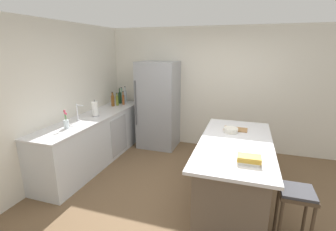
{
  "coord_description": "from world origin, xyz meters",
  "views": [
    {
      "loc": [
        0.6,
        -3.02,
        2.15
      ],
      "look_at": [
        -0.68,
        0.92,
        1.0
      ],
      "focal_mm": 25.86,
      "sensor_mm": 36.0,
      "label": 1
    }
  ],
  "objects_px": {
    "flower_vase": "(66,122)",
    "olive_oil_bottle": "(117,100)",
    "vinegar_bottle": "(123,99)",
    "soda_bottle": "(125,96)",
    "wine_bottle": "(120,97)",
    "whiskey_bottle": "(113,100)",
    "cutting_board": "(235,129)",
    "gin_bottle": "(122,96)",
    "sink_faucet": "(78,112)",
    "paper_towel_roll": "(95,109)",
    "mixing_bowl": "(231,130)",
    "kitchen_island": "(233,171)",
    "bar_stool": "(296,200)",
    "cookbook_stack": "(249,159)",
    "refrigerator": "(158,105)"
  },
  "relations": [
    {
      "from": "sink_faucet",
      "to": "cookbook_stack",
      "type": "xyz_separation_m",
      "value": [
        2.83,
        -0.72,
        -0.14
      ]
    },
    {
      "from": "paper_towel_roll",
      "to": "olive_oil_bottle",
      "type": "height_order",
      "value": "paper_towel_roll"
    },
    {
      "from": "kitchen_island",
      "to": "flower_vase",
      "type": "bearing_deg",
      "value": -173.51
    },
    {
      "from": "sink_faucet",
      "to": "mixing_bowl",
      "type": "xyz_separation_m",
      "value": [
        2.56,
        0.27,
        -0.14
      ]
    },
    {
      "from": "soda_bottle",
      "to": "cookbook_stack",
      "type": "relative_size",
      "value": 1.38
    },
    {
      "from": "refrigerator",
      "to": "cutting_board",
      "type": "xyz_separation_m",
      "value": [
        1.71,
        -1.08,
        -0.03
      ]
    },
    {
      "from": "vinegar_bottle",
      "to": "soda_bottle",
      "type": "bearing_deg",
      "value": 108.96
    },
    {
      "from": "paper_towel_roll",
      "to": "mixing_bowl",
      "type": "distance_m",
      "value": 2.48
    },
    {
      "from": "vinegar_bottle",
      "to": "olive_oil_bottle",
      "type": "bearing_deg",
      "value": -129.86
    },
    {
      "from": "sink_faucet",
      "to": "soda_bottle",
      "type": "height_order",
      "value": "soda_bottle"
    },
    {
      "from": "olive_oil_bottle",
      "to": "refrigerator",
      "type": "bearing_deg",
      "value": 15.49
    },
    {
      "from": "olive_oil_bottle",
      "to": "cookbook_stack",
      "type": "height_order",
      "value": "olive_oil_bottle"
    },
    {
      "from": "wine_bottle",
      "to": "vinegar_bottle",
      "type": "relative_size",
      "value": 1.18
    },
    {
      "from": "refrigerator",
      "to": "soda_bottle",
      "type": "relative_size",
      "value": 5.24
    },
    {
      "from": "sink_faucet",
      "to": "cutting_board",
      "type": "distance_m",
      "value": 2.67
    },
    {
      "from": "cookbook_stack",
      "to": "cutting_board",
      "type": "xyz_separation_m",
      "value": [
        -0.2,
        1.14,
        -0.03
      ]
    },
    {
      "from": "paper_towel_roll",
      "to": "cookbook_stack",
      "type": "bearing_deg",
      "value": -21.56
    },
    {
      "from": "sink_faucet",
      "to": "mixing_bowl",
      "type": "relative_size",
      "value": 1.41
    },
    {
      "from": "wine_bottle",
      "to": "whiskey_bottle",
      "type": "height_order",
      "value": "wine_bottle"
    },
    {
      "from": "mixing_bowl",
      "to": "cutting_board",
      "type": "bearing_deg",
      "value": 68.01
    },
    {
      "from": "refrigerator",
      "to": "vinegar_bottle",
      "type": "height_order",
      "value": "refrigerator"
    },
    {
      "from": "bar_stool",
      "to": "wine_bottle",
      "type": "relative_size",
      "value": 1.96
    },
    {
      "from": "cutting_board",
      "to": "gin_bottle",
      "type": "bearing_deg",
      "value": 156.67
    },
    {
      "from": "bar_stool",
      "to": "sink_faucet",
      "type": "bearing_deg",
      "value": 167.01
    },
    {
      "from": "sink_faucet",
      "to": "paper_towel_roll",
      "type": "distance_m",
      "value": 0.37
    },
    {
      "from": "bar_stool",
      "to": "vinegar_bottle",
      "type": "xyz_separation_m",
      "value": [
        -3.21,
        2.15,
        0.48
      ]
    },
    {
      "from": "soda_bottle",
      "to": "mixing_bowl",
      "type": "height_order",
      "value": "soda_bottle"
    },
    {
      "from": "bar_stool",
      "to": "whiskey_bottle",
      "type": "height_order",
      "value": "whiskey_bottle"
    },
    {
      "from": "flower_vase",
      "to": "cookbook_stack",
      "type": "bearing_deg",
      "value": -6.61
    },
    {
      "from": "soda_bottle",
      "to": "wine_bottle",
      "type": "xyz_separation_m",
      "value": [
        -0.04,
        -0.19,
        -0.0
      ]
    },
    {
      "from": "olive_oil_bottle",
      "to": "sink_faucet",
      "type": "bearing_deg",
      "value": -92.01
    },
    {
      "from": "vinegar_bottle",
      "to": "cutting_board",
      "type": "height_order",
      "value": "vinegar_bottle"
    },
    {
      "from": "refrigerator",
      "to": "bar_stool",
      "type": "distance_m",
      "value": 3.35
    },
    {
      "from": "vinegar_bottle",
      "to": "gin_bottle",
      "type": "bearing_deg",
      "value": 126.88
    },
    {
      "from": "kitchen_island",
      "to": "olive_oil_bottle",
      "type": "relative_size",
      "value": 7.39
    },
    {
      "from": "olive_oil_bottle",
      "to": "vinegar_bottle",
      "type": "bearing_deg",
      "value": 50.14
    },
    {
      "from": "kitchen_island",
      "to": "gin_bottle",
      "type": "xyz_separation_m",
      "value": [
        -2.66,
        1.67,
        0.61
      ]
    },
    {
      "from": "mixing_bowl",
      "to": "cutting_board",
      "type": "height_order",
      "value": "mixing_bowl"
    },
    {
      "from": "sink_faucet",
      "to": "vinegar_bottle",
      "type": "relative_size",
      "value": 1.0
    },
    {
      "from": "bar_stool",
      "to": "paper_towel_roll",
      "type": "bearing_deg",
      "value": 160.79
    },
    {
      "from": "sink_faucet",
      "to": "gin_bottle",
      "type": "distance_m",
      "value": 1.56
    },
    {
      "from": "paper_towel_roll",
      "to": "gin_bottle",
      "type": "height_order",
      "value": "gin_bottle"
    },
    {
      "from": "olive_oil_bottle",
      "to": "cookbook_stack",
      "type": "distance_m",
      "value": 3.42
    },
    {
      "from": "soda_bottle",
      "to": "gin_bottle",
      "type": "xyz_separation_m",
      "value": [
        -0.04,
        -0.1,
        0.0
      ]
    },
    {
      "from": "kitchen_island",
      "to": "flower_vase",
      "type": "height_order",
      "value": "flower_vase"
    },
    {
      "from": "flower_vase",
      "to": "wine_bottle",
      "type": "bearing_deg",
      "value": 92.51
    },
    {
      "from": "cutting_board",
      "to": "whiskey_bottle",
      "type": "bearing_deg",
      "value": 164.21
    },
    {
      "from": "flower_vase",
      "to": "olive_oil_bottle",
      "type": "xyz_separation_m",
      "value": [
        -0.03,
        1.67,
        0.02
      ]
    },
    {
      "from": "sink_faucet",
      "to": "whiskey_bottle",
      "type": "bearing_deg",
      "value": 90.51
    },
    {
      "from": "cutting_board",
      "to": "bar_stool",
      "type": "bearing_deg",
      "value": -58.96
    }
  ]
}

